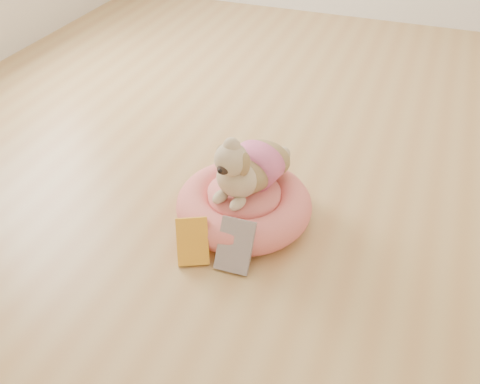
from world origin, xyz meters
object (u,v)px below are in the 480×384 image
(dog, at_px, (248,157))
(pet_bed, at_px, (244,205))
(book_white, at_px, (235,246))
(book_yellow, at_px, (193,241))

(dog, bearing_deg, pet_bed, -90.44)
(dog, height_order, book_white, dog)
(book_yellow, bearing_deg, dog, 45.61)
(book_white, bearing_deg, dog, 99.21)
(pet_bed, height_order, dog, dog)
(dog, distance_m, book_white, 0.38)
(pet_bed, bearing_deg, dog, 77.05)
(pet_bed, xyz_separation_m, book_yellow, (-0.10, -0.31, 0.01))
(dog, relative_size, book_yellow, 2.23)
(dog, xyz_separation_m, book_yellow, (-0.11, -0.34, -0.22))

